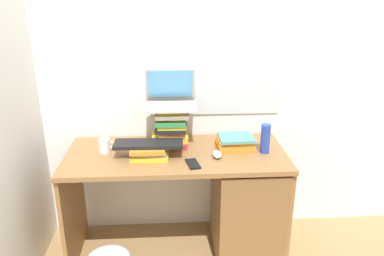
{
  "coord_description": "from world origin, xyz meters",
  "views": [
    {
      "loc": [
        -0.03,
        -2.2,
        1.73
      ],
      "look_at": [
        0.1,
        -0.04,
        0.92
      ],
      "focal_mm": 35.68,
      "sensor_mm": 36.0,
      "label": 1
    }
  ],
  "objects": [
    {
      "name": "book_stack_tall",
      "position": [
        -0.03,
        0.12,
        0.86
      ],
      "size": [
        0.24,
        0.21,
        0.26
      ],
      "color": "#B22D33",
      "rests_on": "desk"
    },
    {
      "name": "wall_back",
      "position": [
        0.0,
        0.35,
        1.3
      ],
      "size": [
        6.0,
        0.06,
        2.6
      ],
      "color": "white",
      "rests_on": "ground"
    },
    {
      "name": "ground_plane",
      "position": [
        0.0,
        0.0,
        0.0
      ],
      "size": [
        6.0,
        6.0,
        0.0
      ],
      "primitive_type": "plane",
      "color": "#9E7A4C"
    },
    {
      "name": "computer_mouse",
      "position": [
        0.25,
        -0.08,
        0.76
      ],
      "size": [
        0.06,
        0.1,
        0.04
      ],
      "primitive_type": "ellipsoid",
      "color": "#A5A8AD",
      "rests_on": "desk"
    },
    {
      "name": "laptop",
      "position": [
        -0.03,
        0.18,
        1.05
      ],
      "size": [
        0.32,
        0.29,
        0.23
      ],
      "color": "#B7BABF",
      "rests_on": "book_stack_tall"
    },
    {
      "name": "mug",
      "position": [
        -0.45,
        0.04,
        0.78
      ],
      "size": [
        0.11,
        0.07,
        0.09
      ],
      "color": "white",
      "rests_on": "desk"
    },
    {
      "name": "wall_left",
      "position": [
        -0.93,
        0.0,
        1.3
      ],
      "size": [
        0.05,
        6.0,
        2.6
      ],
      "primitive_type": "cube",
      "color": "silver",
      "rests_on": "ground"
    },
    {
      "name": "cell_phone",
      "position": [
        0.1,
        -0.18,
        0.74
      ],
      "size": [
        0.09,
        0.15,
        0.01
      ],
      "primitive_type": "cube",
      "rotation": [
        0.0,
        0.0,
        0.19
      ],
      "color": "black",
      "rests_on": "desk"
    },
    {
      "name": "desk",
      "position": [
        0.35,
        -0.02,
        0.4
      ],
      "size": [
        1.39,
        0.6,
        0.74
      ],
      "color": "olive",
      "rests_on": "ground"
    },
    {
      "name": "keyboard",
      "position": [
        -0.17,
        -0.05,
        0.82
      ],
      "size": [
        0.42,
        0.15,
        0.02
      ],
      "primitive_type": "cube",
      "rotation": [
        0.0,
        0.0,
        -0.03
      ],
      "color": "black",
      "rests_on": "book_stack_keyboard_riser"
    },
    {
      "name": "book_stack_keyboard_riser",
      "position": [
        -0.16,
        -0.05,
        0.78
      ],
      "size": [
        0.24,
        0.19,
        0.07
      ],
      "color": "yellow",
      "rests_on": "desk"
    },
    {
      "name": "water_bottle",
      "position": [
        0.56,
        -0.03,
        0.83
      ],
      "size": [
        0.06,
        0.06,
        0.19
      ],
      "primitive_type": "cylinder",
      "color": "#263FA5",
      "rests_on": "desk"
    },
    {
      "name": "book_stack_side",
      "position": [
        0.38,
        0.05,
        0.78
      ],
      "size": [
        0.24,
        0.19,
        0.08
      ],
      "color": "orange",
      "rests_on": "desk"
    }
  ]
}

